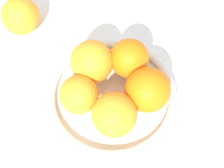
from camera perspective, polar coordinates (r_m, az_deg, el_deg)
ground_plane at (r=0.73m, az=0.00°, el=-2.41°), size 4.00×4.00×0.00m
fruit_bowl at (r=0.72m, az=0.00°, el=-1.91°), size 0.25×0.25×0.03m
orange_pile at (r=0.67m, az=0.37°, el=0.10°), size 0.19×0.20×0.08m
stray_orange at (r=0.81m, az=-13.79°, el=10.05°), size 0.08×0.08×0.08m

